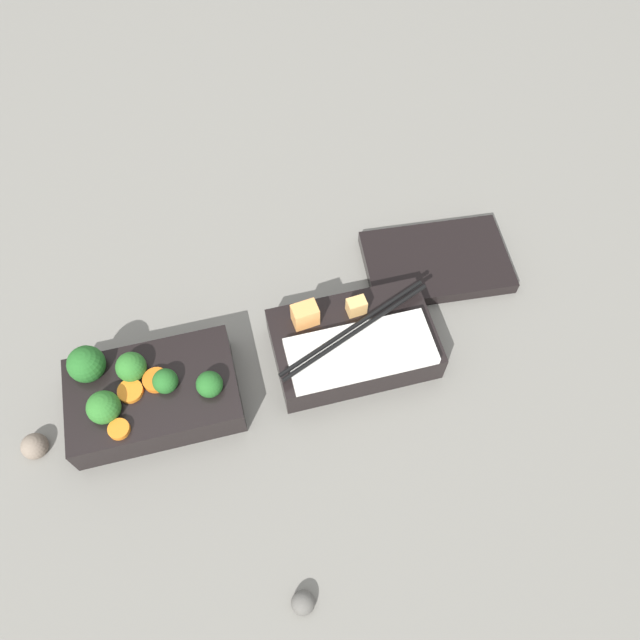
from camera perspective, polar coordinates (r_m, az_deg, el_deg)
ground_plane at (r=0.76m, az=-6.09°, el=-5.59°), size 3.00×3.00×0.00m
bento_tray_vegetable at (r=0.75m, az=-15.48°, el=-6.44°), size 0.19×0.12×0.08m
bento_tray_rice at (r=0.75m, az=3.00°, el=-2.21°), size 0.20×0.12×0.07m
bento_lid at (r=0.85m, az=10.48°, el=5.22°), size 0.20×0.13×0.02m
pebble_0 at (r=0.79m, az=-24.72°, el=-10.46°), size 0.03×0.03×0.03m
pebble_1 at (r=0.69m, az=-1.64°, el=-24.44°), size 0.02×0.02×0.02m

